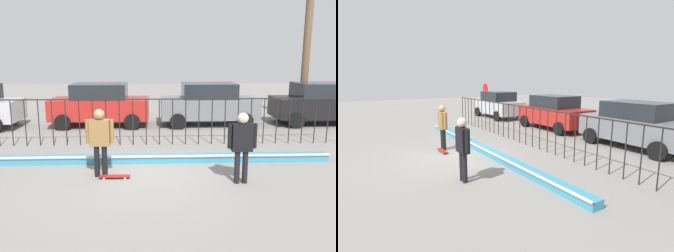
% 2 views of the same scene
% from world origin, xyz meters
% --- Properties ---
extents(ground_plane, '(60.00, 60.00, 0.00)m').
position_xyz_m(ground_plane, '(0.00, 0.00, 0.00)').
color(ground_plane, gray).
extents(bowl_coping_ledge, '(11.00, 0.40, 0.27)m').
position_xyz_m(bowl_coping_ledge, '(0.00, 1.14, 0.12)').
color(bowl_coping_ledge, teal).
rests_on(bowl_coping_ledge, ground).
extents(perimeter_fence, '(14.04, 0.04, 1.65)m').
position_xyz_m(perimeter_fence, '(0.00, 3.24, 1.03)').
color(perimeter_fence, black).
rests_on(perimeter_fence, ground).
extents(skateboarder, '(0.73, 0.27, 1.80)m').
position_xyz_m(skateboarder, '(-1.12, -0.03, 1.08)').
color(skateboarder, black).
rests_on(skateboarder, ground).
extents(skateboard, '(0.80, 0.20, 0.07)m').
position_xyz_m(skateboard, '(-0.75, -0.21, 0.06)').
color(skateboard, '#A51E19').
rests_on(skateboard, ground).
extents(camera_operator, '(0.72, 0.27, 1.78)m').
position_xyz_m(camera_operator, '(2.43, -0.65, 1.07)').
color(camera_operator, black).
rests_on(camera_operator, ground).
extents(parked_car_red, '(4.30, 2.12, 1.90)m').
position_xyz_m(parked_car_red, '(-2.12, 6.72, 0.97)').
color(parked_car_red, '#B2231E').
rests_on(parked_car_red, ground).
extents(parked_car_gray, '(4.30, 2.12, 1.90)m').
position_xyz_m(parked_car_gray, '(2.76, 6.76, 0.97)').
color(parked_car_gray, slate).
rests_on(parked_car_gray, ground).
extents(parked_car_black, '(4.30, 2.12, 1.90)m').
position_xyz_m(parked_car_black, '(7.92, 6.74, 0.97)').
color(parked_car_black, black).
rests_on(parked_car_black, ground).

